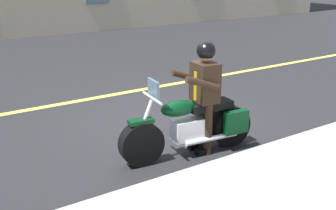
% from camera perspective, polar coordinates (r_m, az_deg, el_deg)
% --- Properties ---
extents(ground_plane, '(80.00, 80.00, 0.00)m').
position_cam_1_polar(ground_plane, '(7.64, -0.51, -2.27)').
color(ground_plane, black).
extents(lane_center_stripe, '(60.00, 0.16, 0.01)m').
position_cam_1_polar(lane_center_stripe, '(9.30, -7.09, 1.53)').
color(lane_center_stripe, '#E5DB4C').
rests_on(lane_center_stripe, ground_plane).
extents(motorcycle_main, '(2.22, 0.74, 1.26)m').
position_cam_1_polar(motorcycle_main, '(6.21, 3.44, -2.98)').
color(motorcycle_main, black).
rests_on(motorcycle_main, ground_plane).
extents(rider_main, '(0.66, 0.59, 1.74)m').
position_cam_1_polar(rider_main, '(6.11, 5.07, 2.42)').
color(rider_main, black).
rests_on(rider_main, ground_plane).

